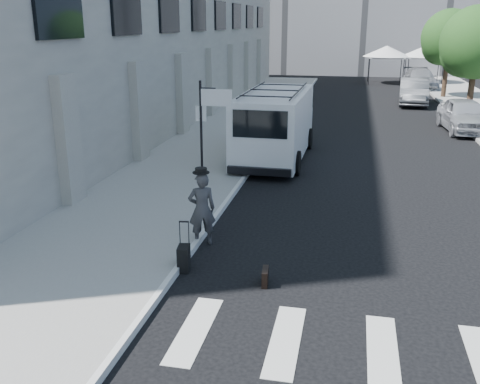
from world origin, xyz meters
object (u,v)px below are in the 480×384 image
at_px(briefcase, 265,277).
at_px(suitcase, 184,258).
at_px(parked_car_b, 414,92).
at_px(parked_car_c, 420,79).
at_px(businessman, 202,209).
at_px(cargo_van, 276,124).
at_px(parked_car_a, 464,115).

height_order(briefcase, suitcase, suitcase).
height_order(parked_car_b, parked_car_c, parked_car_b).
distance_m(briefcase, parked_car_b, 27.28).
relative_size(businessman, cargo_van, 0.25).
distance_m(suitcase, parked_car_c, 36.08).
bearing_deg(briefcase, parked_car_a, 63.37).
xyz_separation_m(briefcase, parked_car_c, (6.62, 35.35, 0.63)).
relative_size(businessman, parked_car_b, 0.36).
height_order(businessman, parked_car_b, businessman).
bearing_deg(parked_car_c, parked_car_a, -92.01).
distance_m(briefcase, parked_car_a, 19.17).
bearing_deg(suitcase, briefcase, -17.10).
xyz_separation_m(parked_car_b, parked_car_c, (1.28, 8.60, -0.02)).
relative_size(suitcase, parked_car_a, 0.23).
xyz_separation_m(businessman, parked_car_a, (8.70, 16.13, -0.09)).
bearing_deg(suitcase, parked_car_a, 55.21).
height_order(briefcase, parked_car_c, parked_car_c).
height_order(briefcase, parked_car_a, parked_car_a).
distance_m(businessman, cargo_van, 8.93).
relative_size(briefcase, parked_car_b, 0.09).
distance_m(businessman, parked_car_b, 26.00).
bearing_deg(briefcase, parked_car_b, 73.11).
height_order(businessman, parked_car_a, businessman).
xyz_separation_m(businessman, parked_car_c, (8.45, 33.60, -0.09)).
relative_size(businessman, parked_car_c, 0.32).
bearing_deg(parked_car_c, suitcase, -106.39).
relative_size(cargo_van, parked_car_b, 1.40).
bearing_deg(parked_car_c, cargo_van, -110.76).
bearing_deg(businessman, parked_car_b, -129.78).
bearing_deg(cargo_van, briefcase, -81.91).
bearing_deg(parked_car_a, suitcase, -120.37).
bearing_deg(parked_car_b, businessman, -101.91).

